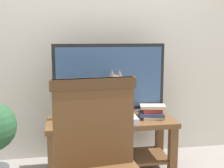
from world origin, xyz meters
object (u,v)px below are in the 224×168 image
Objects in this scene: tv_stand at (111,136)px; media_box at (114,120)px; tv at (109,79)px; cat at (115,100)px; book_stack at (152,112)px; wooden_chair at (100,162)px.

tv_stand is 0.21m from media_box.
media_box reaches higher than tv_stand.
cat is (0.01, -0.21, -0.15)m from tv.
media_box is 0.38m from book_stack.
tv_stand is at bearing 96.48° from media_box.
tv is at bearing 89.99° from tv_stand.
tv is 4.05× the size of book_stack.
wooden_chair is (-0.26, -0.99, 0.07)m from media_box.
tv is 0.26m from cat.
cat is at bearing -86.53° from tv.
cat is 1.01m from wooden_chair.
wooden_chair reaches higher than book_stack.
wooden_chair is at bearing -120.30° from book_stack.
tv reaches higher than cat.
tv_stand is 1.15× the size of wooden_chair.
cat is (0.00, -0.02, 0.18)m from media_box.
wooden_chair reaches higher than tv_stand.
tv_stand is 2.93× the size of media_box.
tv is at bearing 93.41° from media_box.
tv is (0.00, 0.09, 0.51)m from tv_stand.
wooden_chair is (-0.26, -0.97, -0.11)m from cat.
wooden_chair reaches higher than media_box.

